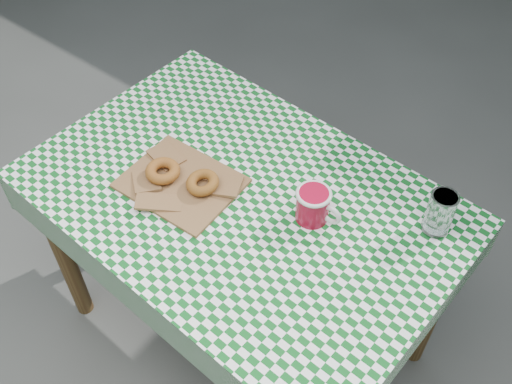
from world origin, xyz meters
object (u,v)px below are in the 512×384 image
(paper_bag, at_px, (181,182))
(drinking_glass, at_px, (440,213))
(table, at_px, (243,273))
(coffee_mug, at_px, (313,205))

(paper_bag, height_order, drinking_glass, drinking_glass)
(table, height_order, drinking_glass, drinking_glass)
(table, relative_size, drinking_glass, 9.03)
(table, distance_m, paper_bag, 0.43)
(table, relative_size, coffee_mug, 6.63)
(coffee_mug, bearing_deg, paper_bag, -162.43)
(table, xyz_separation_m, coffee_mug, (0.20, 0.06, 0.43))
(paper_bag, distance_m, coffee_mug, 0.38)
(paper_bag, height_order, coffee_mug, coffee_mug)
(drinking_glass, bearing_deg, paper_bag, -155.57)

